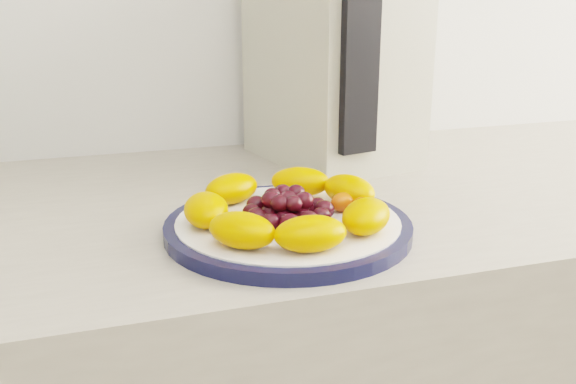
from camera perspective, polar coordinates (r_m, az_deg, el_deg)
name	(u,v)px	position (r m, az deg, el deg)	size (l,w,h in m)	color
plate_rim	(288,227)	(0.73, 0.00, -3.16)	(0.28, 0.28, 0.01)	black
plate_face	(288,227)	(0.73, 0.00, -3.09)	(0.26, 0.26, 0.02)	white
appliance_body	(332,58)	(1.03, 3.96, 11.79)	(0.19, 0.26, 0.33)	#AEA995
appliance_panel	(359,65)	(0.89, 6.34, 11.12)	(0.06, 0.02, 0.24)	black
fruit_plate	(290,206)	(0.72, 0.17, -1.24)	(0.24, 0.24, 0.04)	orange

